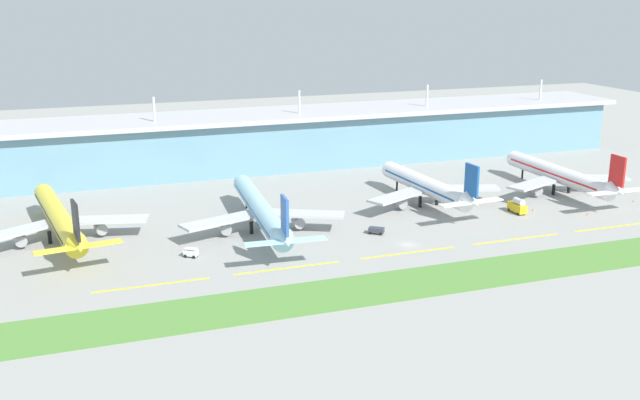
{
  "coord_description": "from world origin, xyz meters",
  "views": [
    {
      "loc": [
        -86.59,
        -171.44,
        67.11
      ],
      "look_at": [
        -16.28,
        27.84,
        7.0
      ],
      "focal_mm": 40.69,
      "sensor_mm": 36.0,
      "label": 1
    }
  ],
  "objects_px": {
    "fuel_truck": "(517,206)",
    "safety_cone_right_wingtip": "(533,210)",
    "pushback_tug": "(376,230)",
    "safety_cone_nose_front": "(633,201)",
    "airliner_near_middle": "(261,210)",
    "airliner_farthest": "(560,175)",
    "safety_cone_left_wingtip": "(588,214)",
    "airliner_far_middle": "(427,186)",
    "baggage_cart": "(191,253)",
    "airliner_nearest": "(59,218)"
  },
  "relations": [
    {
      "from": "airliner_near_middle",
      "to": "baggage_cart",
      "type": "bearing_deg",
      "value": -147.19
    },
    {
      "from": "airliner_near_middle",
      "to": "airliner_far_middle",
      "type": "bearing_deg",
      "value": 8.42
    },
    {
      "from": "airliner_near_middle",
      "to": "airliner_farthest",
      "type": "distance_m",
      "value": 109.63
    },
    {
      "from": "baggage_cart",
      "to": "safety_cone_nose_front",
      "type": "relative_size",
      "value": 5.66
    },
    {
      "from": "airliner_nearest",
      "to": "airliner_near_middle",
      "type": "relative_size",
      "value": 0.95
    },
    {
      "from": "fuel_truck",
      "to": "safety_cone_left_wingtip",
      "type": "distance_m",
      "value": 21.89
    },
    {
      "from": "airliner_far_middle",
      "to": "pushback_tug",
      "type": "distance_m",
      "value": 35.84
    },
    {
      "from": "airliner_nearest",
      "to": "fuel_truck",
      "type": "height_order",
      "value": "airliner_nearest"
    },
    {
      "from": "airliner_near_middle",
      "to": "safety_cone_right_wingtip",
      "type": "bearing_deg",
      "value": -5.92
    },
    {
      "from": "airliner_nearest",
      "to": "baggage_cart",
      "type": "relative_size",
      "value": 17.34
    },
    {
      "from": "airliner_farthest",
      "to": "baggage_cart",
      "type": "distance_m",
      "value": 134.57
    },
    {
      "from": "baggage_cart",
      "to": "safety_cone_left_wingtip",
      "type": "height_order",
      "value": "baggage_cart"
    },
    {
      "from": "airliner_far_middle",
      "to": "airliner_near_middle",
      "type": "bearing_deg",
      "value": -171.58
    },
    {
      "from": "airliner_farthest",
      "to": "pushback_tug",
      "type": "xyz_separation_m",
      "value": [
        -78.49,
        -20.24,
        -5.35
      ]
    },
    {
      "from": "airliner_nearest",
      "to": "safety_cone_right_wingtip",
      "type": "bearing_deg",
      "value": -7.96
    },
    {
      "from": "airliner_nearest",
      "to": "pushback_tug",
      "type": "distance_m",
      "value": 90.05
    },
    {
      "from": "airliner_nearest",
      "to": "baggage_cart",
      "type": "height_order",
      "value": "airliner_nearest"
    },
    {
      "from": "airliner_farthest",
      "to": "fuel_truck",
      "type": "height_order",
      "value": "airliner_farthest"
    },
    {
      "from": "fuel_truck",
      "to": "safety_cone_nose_front",
      "type": "bearing_deg",
      "value": -2.61
    },
    {
      "from": "pushback_tug",
      "to": "safety_cone_nose_front",
      "type": "height_order",
      "value": "pushback_tug"
    },
    {
      "from": "airliner_far_middle",
      "to": "safety_cone_right_wingtip",
      "type": "distance_m",
      "value": 34.65
    },
    {
      "from": "pushback_tug",
      "to": "safety_cone_nose_front",
      "type": "xyz_separation_m",
      "value": [
        95.12,
        2.22,
        -0.75
      ]
    },
    {
      "from": "pushback_tug",
      "to": "safety_cone_nose_front",
      "type": "relative_size",
      "value": 7.1
    },
    {
      "from": "baggage_cart",
      "to": "fuel_truck",
      "type": "relative_size",
      "value": 0.55
    },
    {
      "from": "airliner_nearest",
      "to": "fuel_truck",
      "type": "xyz_separation_m",
      "value": [
        137.26,
        -20.16,
        -4.19
      ]
    },
    {
      "from": "safety_cone_left_wingtip",
      "to": "safety_cone_nose_front",
      "type": "distance_m",
      "value": 25.76
    },
    {
      "from": "fuel_truck",
      "to": "safety_cone_nose_front",
      "type": "relative_size",
      "value": 10.33
    },
    {
      "from": "airliner_farthest",
      "to": "fuel_truck",
      "type": "bearing_deg",
      "value": -150.04
    },
    {
      "from": "airliner_far_middle",
      "to": "airliner_farthest",
      "type": "height_order",
      "value": "same"
    },
    {
      "from": "airliner_farthest",
      "to": "safety_cone_right_wingtip",
      "type": "relative_size",
      "value": 90.92
    },
    {
      "from": "safety_cone_left_wingtip",
      "to": "safety_cone_right_wingtip",
      "type": "relative_size",
      "value": 1.0
    },
    {
      "from": "airliner_near_middle",
      "to": "safety_cone_right_wingtip",
      "type": "relative_size",
      "value": 103.41
    },
    {
      "from": "airliner_farthest",
      "to": "pushback_tug",
      "type": "relative_size",
      "value": 12.81
    },
    {
      "from": "baggage_cart",
      "to": "fuel_truck",
      "type": "distance_m",
      "value": 105.11
    },
    {
      "from": "fuel_truck",
      "to": "safety_cone_right_wingtip",
      "type": "xyz_separation_m",
      "value": [
        6.04,
        0.13,
        -1.91
      ]
    },
    {
      "from": "baggage_cart",
      "to": "safety_cone_right_wingtip",
      "type": "bearing_deg",
      "value": 3.05
    },
    {
      "from": "safety_cone_nose_front",
      "to": "safety_cone_right_wingtip",
      "type": "relative_size",
      "value": 1.0
    },
    {
      "from": "safety_cone_nose_front",
      "to": "safety_cone_right_wingtip",
      "type": "distance_m",
      "value": 38.39
    },
    {
      "from": "fuel_truck",
      "to": "safety_cone_right_wingtip",
      "type": "distance_m",
      "value": 6.34
    },
    {
      "from": "safety_cone_nose_front",
      "to": "airliner_far_middle",
      "type": "bearing_deg",
      "value": 163.54
    },
    {
      "from": "airliner_far_middle",
      "to": "fuel_truck",
      "type": "xyz_separation_m",
      "value": [
        23.08,
        -17.9,
        -4.18
      ]
    },
    {
      "from": "fuel_truck",
      "to": "pushback_tug",
      "type": "xyz_separation_m",
      "value": [
        -50.75,
        -4.25,
        -1.16
      ]
    },
    {
      "from": "airliner_near_middle",
      "to": "fuel_truck",
      "type": "xyz_separation_m",
      "value": [
        81.68,
        -9.22,
        -4.2
      ]
    },
    {
      "from": "fuel_truck",
      "to": "safety_cone_nose_front",
      "type": "height_order",
      "value": "fuel_truck"
    },
    {
      "from": "airliner_near_middle",
      "to": "pushback_tug",
      "type": "bearing_deg",
      "value": -23.54
    },
    {
      "from": "baggage_cart",
      "to": "safety_cone_right_wingtip",
      "type": "height_order",
      "value": "baggage_cart"
    },
    {
      "from": "safety_cone_left_wingtip",
      "to": "airliner_farthest",
      "type": "bearing_deg",
      "value": 72.38
    },
    {
      "from": "safety_cone_nose_front",
      "to": "airliner_farthest",
      "type": "bearing_deg",
      "value": 132.7
    },
    {
      "from": "pushback_tug",
      "to": "airliner_farthest",
      "type": "bearing_deg",
      "value": 14.46
    },
    {
      "from": "airliner_far_middle",
      "to": "safety_cone_left_wingtip",
      "type": "height_order",
      "value": "airliner_far_middle"
    }
  ]
}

